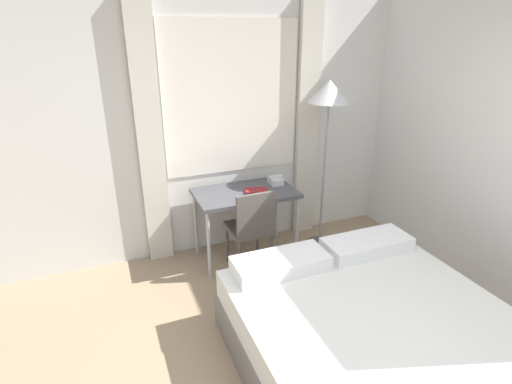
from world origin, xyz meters
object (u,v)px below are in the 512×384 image
Objects in this scene: desk_chair at (251,225)px; standing_lamp at (329,103)px; book at (257,191)px; desk at (245,198)px; telephone at (275,180)px; bed at (386,353)px.

standing_lamp is (0.89, 0.19, 1.08)m from desk_chair.
desk_chair reaches higher than book.
desk is 0.56× the size of standing_lamp.
standing_lamp reaches higher than telephone.
standing_lamp is 6.90× the size of book.
desk_chair is at bearing -98.62° from desk.
book is at bearing 178.14° from standing_lamp.
desk_chair is 3.32× the size of book.
desk_chair is 0.60m from telephone.
desk_chair is at bearing -123.39° from book.
desk is 1.24m from standing_lamp.
standing_lamp is (0.85, -0.08, 0.90)m from desk.
bed is 1.14× the size of standing_lamp.
desk_chair reaches higher than desk.
desk is 1.97m from bed.
desk is at bearing 98.34° from bed.
standing_lamp is 10.93× the size of telephone.
bed is at bearing -92.49° from telephone.
telephone is (0.09, 1.98, 0.52)m from bed.
desk_chair is 0.36m from book.
desk is 0.33m from desk_chair.
standing_lamp reaches higher than desk.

